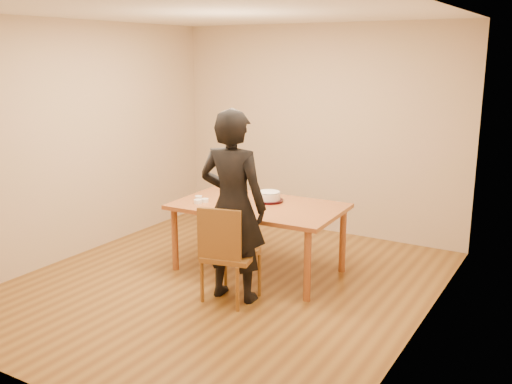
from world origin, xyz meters
The scene contains 16 objects.
room_shell centered at (0.00, 0.34, 1.35)m, with size 4.00×4.50×2.70m.
dining_table centered at (0.12, 0.51, 0.73)m, with size 1.78×1.06×0.04m, color brown.
dining_chair centered at (0.27, -0.27, 0.45)m, with size 0.47×0.47×0.04m, color brown.
cake_plate centered at (0.16, 0.67, 0.76)m, with size 0.31×0.31×0.02m, color #BF0C32.
cake centered at (0.16, 0.67, 0.81)m, with size 0.24×0.24×0.08m, color white.
frosting_dome centered at (0.16, 0.67, 0.87)m, with size 0.24×0.24×0.03m, color white.
frosting_tub centered at (-0.02, 0.21, 0.79)m, with size 0.09×0.09×0.08m, color white.
frosting_lid centered at (-0.13, 0.02, 0.76)m, with size 0.09×0.09×0.01m, color #1A4DAC.
frosting_dollop centered at (-0.13, 0.02, 0.77)m, with size 0.04×0.04×0.02m, color white.
ramekin_green centered at (-0.47, 0.22, 0.77)m, with size 0.09×0.09×0.04m, color white.
ramekin_yellow centered at (-0.57, 0.36, 0.77)m, with size 0.08×0.08×0.04m, color white.
ramekin_multi centered at (-0.43, 0.30, 0.77)m, with size 0.08×0.08×0.04m, color white.
candy_box_pink centered at (-0.39, 0.81, 0.76)m, with size 0.14×0.07×0.02m, color #DF3476.
candy_box_green centered at (-0.40, 0.82, 0.79)m, with size 0.14×0.07×0.02m, color green.
spatula centered at (-0.23, 0.04, 0.76)m, with size 0.15×0.01×0.01m, color black.
person centered at (0.27, -0.22, 0.92)m, with size 0.67×0.44×1.85m, color black.
Camera 1 is at (3.11, -4.57, 2.33)m, focal length 40.00 mm.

